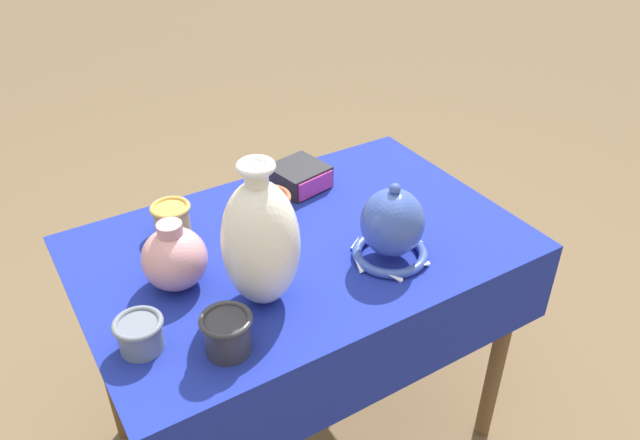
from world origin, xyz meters
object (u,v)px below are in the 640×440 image
vase_dome_bell (392,228)px  mosaic_tile_box (299,177)px  cup_wide_ochre (172,218)px  cup_wide_charcoal (227,332)px  jar_round_rose (175,258)px  vase_tall_bulbous (261,242)px  cup_wide_terracotta (268,206)px  cup_wide_slate (140,333)px

vase_dome_bell → mosaic_tile_box: 0.39m
vase_dome_bell → cup_wide_ochre: (-0.39, 0.36, -0.04)m
cup_wide_charcoal → jar_round_rose: bearing=92.7°
vase_tall_bulbous → vase_dome_bell: (0.31, -0.03, -0.06)m
mosaic_tile_box → cup_wide_ochre: size_ratio=1.62×
vase_tall_bulbous → jar_round_rose: 0.21m
vase_tall_bulbous → mosaic_tile_box: 0.48m
jar_round_rose → vase_dome_bell: bearing=-19.9°
vase_dome_bell → cup_wide_terracotta: (-0.16, 0.29, -0.05)m
jar_round_rose → cup_wide_terracotta: (0.29, 0.13, -0.04)m
cup_wide_ochre → jar_round_rose: bearing=-107.7°
cup_wide_terracotta → cup_wide_ochre: 0.23m
mosaic_tile_box → cup_wide_slate: cup_wide_slate is taller
jar_round_rose → cup_wide_slate: size_ratio=1.64×
jar_round_rose → mosaic_tile_box: bearing=27.2°
vase_tall_bulbous → cup_wide_charcoal: 0.19m
cup_wide_ochre → cup_wide_terracotta: bearing=-15.5°
vase_dome_bell → mosaic_tile_box: (-0.02, 0.38, -0.05)m
jar_round_rose → vase_tall_bulbous: bearing=-44.9°
cup_wide_ochre → vase_dome_bell: bearing=-42.6°
cup_wide_charcoal → cup_wide_terracotta: bearing=52.9°
vase_dome_bell → cup_wide_ochre: vase_dome_bell is taller
mosaic_tile_box → jar_round_rose: size_ratio=0.99×
cup_wide_terracotta → cup_wide_charcoal: (-0.28, -0.37, 0.01)m
vase_dome_bell → mosaic_tile_box: size_ratio=1.27×
vase_dome_bell → jar_round_rose: size_ratio=1.26×
vase_dome_bell → cup_wide_charcoal: size_ratio=1.97×
jar_round_rose → cup_wide_terracotta: size_ratio=1.32×
vase_dome_bell → cup_wide_slate: vase_dome_bell is taller
vase_tall_bulbous → cup_wide_terracotta: 0.33m
vase_tall_bulbous → vase_dome_bell: 0.32m
cup_wide_ochre → cup_wide_charcoal: cup_wide_charcoal is taller
cup_wide_terracotta → cup_wide_ochre: cup_wide_ochre is taller
vase_tall_bulbous → jar_round_rose: vase_tall_bulbous is taller
cup_wide_terracotta → cup_wide_ochre: (-0.23, 0.06, 0.01)m
vase_tall_bulbous → vase_dome_bell: bearing=-4.7°
vase_dome_bell → jar_round_rose: (-0.45, 0.16, -0.01)m
cup_wide_terracotta → jar_round_rose: bearing=-155.6°
vase_tall_bulbous → cup_wide_terracotta: size_ratio=2.72×
vase_tall_bulbous → vase_dome_bell: size_ratio=1.63×
cup_wide_slate → cup_wide_terracotta: cup_wide_slate is taller
jar_round_rose → cup_wide_charcoal: 0.24m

